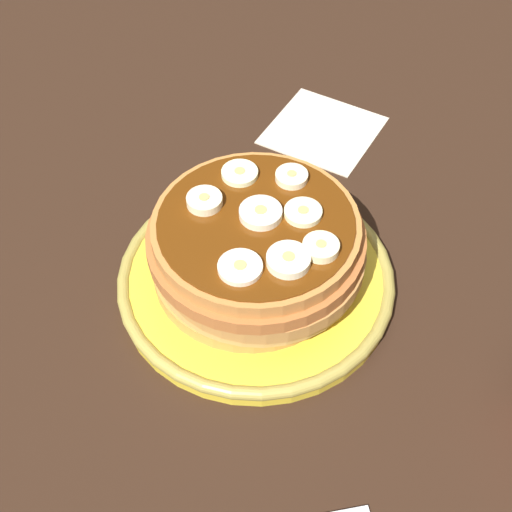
{
  "coord_description": "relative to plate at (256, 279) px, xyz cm",
  "views": [
    {
      "loc": [
        19.86,
        -32.26,
        48.95
      ],
      "look_at": [
        0.0,
        0.0,
        4.14
      ],
      "focal_mm": 48.59,
      "sensor_mm": 36.0,
      "label": 1
    }
  ],
  "objects": [
    {
      "name": "plate",
      "position": [
        0.0,
        0.0,
        0.0
      ],
      "size": [
        24.34,
        24.34,
        1.95
      ],
      "color": "yellow",
      "rests_on": "ground_plane"
    },
    {
      "name": "napkin",
      "position": [
        -5.0,
        22.1,
        -0.9
      ],
      "size": [
        11.37,
        11.37,
        0.3
      ],
      "primitive_type": "cube",
      "rotation": [
        0.0,
        0.0,
        0.03
      ],
      "color": "beige",
      "rests_on": "ground_plane"
    },
    {
      "name": "ground_plane",
      "position": [
        0.0,
        0.0,
        -2.55
      ],
      "size": [
        140.0,
        140.0,
        3.0
      ],
      "primitive_type": "cube",
      "color": "black"
    },
    {
      "name": "banana_slice_4",
      "position": [
        4.36,
        -2.4,
        7.69
      ],
      "size": [
        3.41,
        3.41,
        0.98
      ],
      "color": "#EFEBC5",
      "rests_on": "pancake_stack"
    },
    {
      "name": "banana_slice_5",
      "position": [
        1.57,
        -4.83,
        7.55
      ],
      "size": [
        3.44,
        3.44,
        0.71
      ],
      "color": "#FDE7C4",
      "rests_on": "pancake_stack"
    },
    {
      "name": "pancake_stack",
      "position": [
        -0.1,
        0.19,
        3.99
      ],
      "size": [
        18.43,
        18.9,
        6.82
      ],
      "color": "#C2873F",
      "rests_on": "plate"
    },
    {
      "name": "banana_slice_6",
      "position": [
        2.83,
        2.64,
        7.57
      ],
      "size": [
        3.09,
        3.09,
        0.74
      ],
      "color": "#EDEBB5",
      "rests_on": "pancake_stack"
    },
    {
      "name": "banana_slice_2",
      "position": [
        -4.61,
        -0.54,
        7.69
      ],
      "size": [
        2.96,
        2.96,
        1.0
      ],
      "color": "beige",
      "rests_on": "pancake_stack"
    },
    {
      "name": "banana_slice_7",
      "position": [
        5.85,
        0.39,
        7.69
      ],
      "size": [
        2.88,
        2.88,
        0.99
      ],
      "color": "#F6EBB3",
      "rests_on": "pancake_stack"
    },
    {
      "name": "banana_slice_3",
      "position": [
        -0.08,
        5.73,
        7.63
      ],
      "size": [
        2.78,
        2.78,
        0.86
      ],
      "color": "#F6E5B7",
      "rests_on": "pancake_stack"
    },
    {
      "name": "banana_slice_1",
      "position": [
        -4.0,
        3.85,
        7.55
      ],
      "size": [
        3.13,
        3.13,
        0.72
      ],
      "color": "#EBF2B8",
      "rests_on": "pancake_stack"
    },
    {
      "name": "banana_slice_0",
      "position": [
        -0.1,
        0.71,
        7.66
      ],
      "size": [
        3.5,
        3.5,
        0.92
      ],
      "color": "#F1E4C3",
      "rests_on": "pancake_stack"
    }
  ]
}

